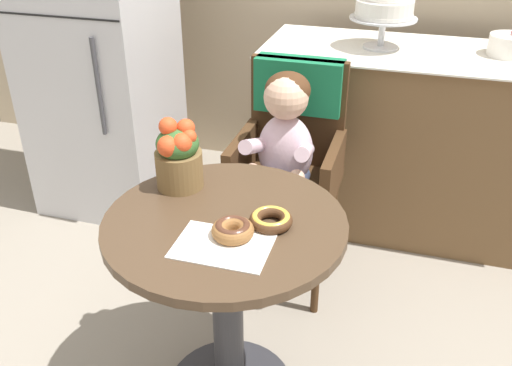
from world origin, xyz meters
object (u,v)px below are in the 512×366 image
donut_front (271,219)px  cafe_table (227,277)px  donut_mid (233,229)px  wicker_chair (292,139)px  flower_vase (178,154)px  seated_child (283,147)px  tiered_cake_stand (385,4)px  round_layer_cake (511,45)px  refrigerator (98,47)px

donut_front → cafe_table: bearing=-175.3°
cafe_table → donut_mid: donut_mid is taller
wicker_chair → flower_vase: size_ratio=4.04×
cafe_table → seated_child: bearing=88.0°
cafe_table → tiered_cake_stand: size_ratio=2.23×
round_layer_cake → refrigerator: (-1.90, -0.24, -0.09)m
cafe_table → seated_child: 0.63m
flower_vase → round_layer_cake: size_ratio=1.22×
wicker_chair → donut_mid: (0.03, -0.84, 0.11)m
flower_vase → round_layer_cake: round_layer_cake is taller
wicker_chair → tiered_cake_stand: size_ratio=2.95×
donut_mid → seated_child: bearing=92.5°
wicker_chair → donut_front: 0.77m
seated_child → donut_front: size_ratio=5.81×
wicker_chair → donut_mid: size_ratio=8.00×
wicker_chair → seated_child: bearing=-96.2°
flower_vase → refrigerator: size_ratio=0.14×
cafe_table → wicker_chair: wicker_chair is taller
donut_mid → tiered_cake_stand: bearing=79.9°
tiered_cake_stand → flower_vase: bearing=-113.5°
seated_child → refrigerator: bearing=155.4°
cafe_table → donut_front: (0.14, 0.01, 0.23)m
round_layer_cake → refrigerator: bearing=-172.8°
wicker_chair → flower_vase: 0.68m
cafe_table → tiered_cake_stand: tiered_cake_stand is taller
flower_vase → round_layer_cake: 1.60m
refrigerator → cafe_table: bearing=-46.3°
cafe_table → refrigerator: refrigerator is taller
cafe_table → refrigerator: size_ratio=0.42×
seated_child → flower_vase: size_ratio=3.08×
cafe_table → donut_front: donut_front is taller
donut_mid → donut_front: bearing=45.8°
donut_front → refrigerator: bearing=137.5°
wicker_chair → flower_vase: flower_vase is taller
donut_front → donut_mid: (-0.09, -0.09, 0.01)m
wicker_chair → donut_front: (0.11, -0.75, 0.10)m
round_layer_cake → refrigerator: refrigerator is taller
wicker_chair → flower_vase: bearing=-116.3°
flower_vase → donut_mid: bearing=-41.5°
wicker_chair → flower_vase: (-0.23, -0.62, 0.19)m
seated_child → round_layer_cake: round_layer_cake is taller
seated_child → refrigerator: size_ratio=0.43×
donut_mid → flower_vase: 0.35m
seated_child → tiered_cake_stand: (0.28, 0.69, 0.41)m
cafe_table → round_layer_cake: 1.65m
refrigerator → donut_mid: bearing=-46.9°
cafe_table → donut_front: 0.27m
cafe_table → flower_vase: flower_vase is taller
donut_front → donut_mid: donut_mid is taller
tiered_cake_stand → donut_mid: bearing=-100.1°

